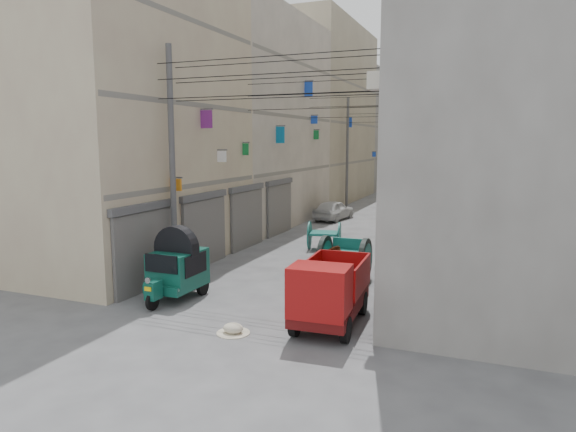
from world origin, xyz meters
The scene contains 18 objects.
ground centered at (0.00, 0.00, 0.00)m, with size 140.00×140.00×0.00m, color #4B4C4E.
building_row_left centered at (-8.00, 34.13, 6.46)m, with size 8.00×62.00×14.00m.
building_row_right centered at (8.00, 34.13, 6.46)m, with size 8.00×62.00×14.00m.
end_cap_building centered at (0.00, 66.00, 6.50)m, with size 22.00×10.00×13.00m, color tan.
shutters_left centered at (-3.92, 10.38, 1.49)m, with size 0.18×14.40×2.88m.
signboards centered at (-0.01, 21.66, 3.43)m, with size 8.22×40.52×5.67m.
ac_units centered at (3.65, 7.67, 7.43)m, with size 0.70×6.55×3.35m.
utility_poles centered at (0.00, 17.00, 4.00)m, with size 7.40×22.20×8.00m.
overhead_cables centered at (0.00, 14.40, 6.77)m, with size 7.40×22.52×1.12m.
auto_rickshaw centered at (-2.48, 4.45, 1.02)m, with size 1.42×2.48×1.74m.
tonga_cart centered at (1.79, 8.33, 0.81)m, with size 1.69×3.46×1.56m.
mini_truck centered at (2.66, 3.62, 0.89)m, with size 1.66×3.39×1.87m.
second_cart centered at (-0.50, 13.11, 0.67)m, with size 1.64×1.52×1.26m.
feed_sack centered at (0.52, 2.46, 0.13)m, with size 0.53×0.43×0.27m, color beige.
horse centered at (1.56, 6.86, 0.71)m, with size 0.77×1.68×1.42m, color brown.
distant_car_white centered at (-2.70, 21.76, 0.62)m, with size 1.47×3.65×1.24m, color silver.
distant_car_grey centered at (1.61, 32.64, 0.55)m, with size 1.16×3.32×1.09m, color #5C615F.
distant_car_green centered at (-0.31, 38.51, 0.61)m, with size 1.70×4.19×1.22m, color #1A4C31.
Camera 1 is at (6.49, -8.60, 4.84)m, focal length 32.00 mm.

